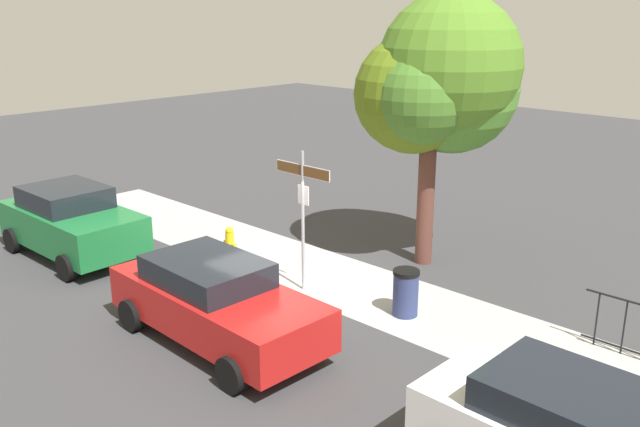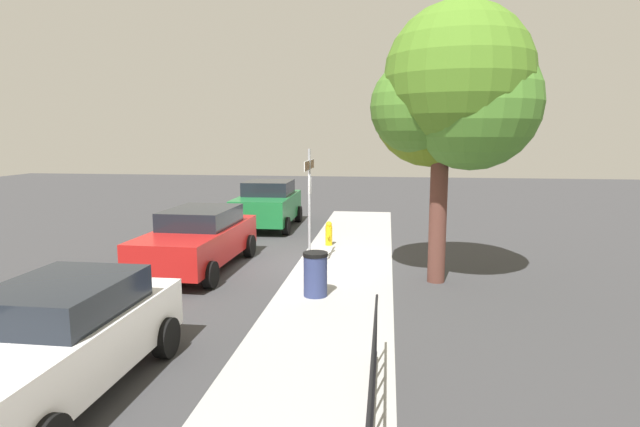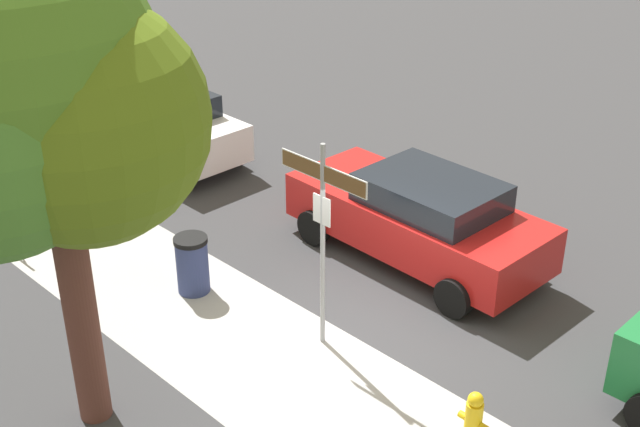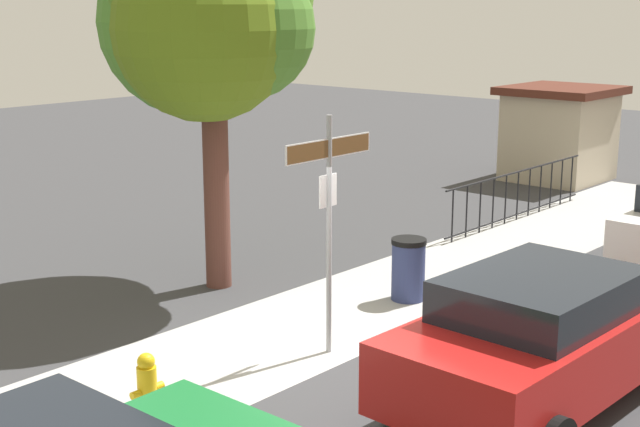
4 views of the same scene
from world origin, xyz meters
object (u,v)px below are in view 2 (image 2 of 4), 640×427
at_px(car_white, 57,340).
at_px(car_red, 199,238).
at_px(street_sign, 309,187).
at_px(car_green, 268,204).
at_px(shade_tree, 452,96).
at_px(trash_bin, 315,274).
at_px(fire_hydrant, 329,233).

bearing_deg(car_white, car_red, -174.93).
height_order(street_sign, car_green, street_sign).
bearing_deg(car_green, street_sign, 22.39).
height_order(shade_tree, car_red, shade_tree).
bearing_deg(trash_bin, street_sign, -168.50).
distance_m(car_green, car_red, 6.33).
bearing_deg(street_sign, car_white, -17.68).
relative_size(car_white, trash_bin, 4.38).
xyz_separation_m(car_green, fire_hydrant, (2.94, 2.68, -0.51)).
relative_size(street_sign, car_red, 0.67).
bearing_deg(street_sign, fire_hydrant, 175.98).
bearing_deg(shade_tree, fire_hydrant, -140.13).
relative_size(shade_tree, car_red, 1.38).
xyz_separation_m(car_red, trash_bin, (1.90, 3.36, -0.33)).
xyz_separation_m(car_green, trash_bin, (8.22, 2.98, -0.40)).
bearing_deg(shade_tree, car_red, -94.59).
bearing_deg(car_red, street_sign, 102.23).
height_order(car_red, car_white, car_red).
height_order(car_green, car_white, car_green).
relative_size(shade_tree, fire_hydrant, 8.26).
height_order(car_green, fire_hydrant, car_green).
bearing_deg(car_green, trash_bin, 19.04).
bearing_deg(street_sign, car_red, -79.19).
xyz_separation_m(street_sign, car_red, (0.55, -2.87, -1.35)).
bearing_deg(fire_hydrant, car_red, -42.25).
distance_m(car_green, trash_bin, 8.75).
bearing_deg(street_sign, car_green, -156.75).
height_order(shade_tree, car_green, shade_tree).
bearing_deg(street_sign, trash_bin, 11.50).
height_order(street_sign, fire_hydrant, street_sign).
bearing_deg(car_white, trash_bin, 150.21).
relative_size(car_red, fire_hydrant, 6.00).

